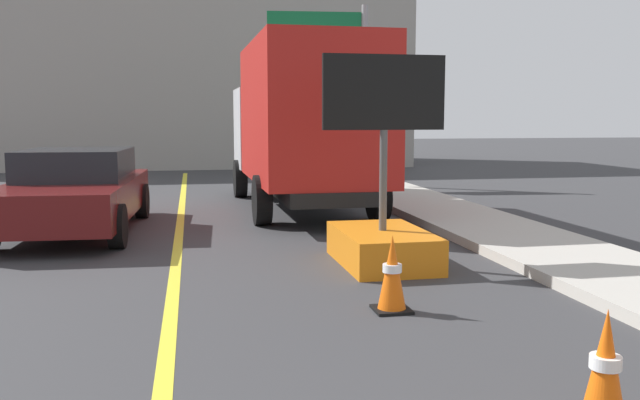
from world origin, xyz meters
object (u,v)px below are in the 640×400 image
object	(u,v)px
pickup_car	(75,191)
traffic_cone_mid_lane	(392,274)
box_truck	(303,123)
traffic_cone_near_sign	(605,371)
arrow_board_trailer	(383,228)
highway_guide_sign	(337,63)

from	to	relation	value
pickup_car	traffic_cone_mid_lane	bearing A→B (deg)	-54.99
box_truck	traffic_cone_near_sign	size ratio (longest dim) A/B	8.99
arrow_board_trailer	traffic_cone_near_sign	size ratio (longest dim) A/B	3.52
arrow_board_trailer	box_truck	size ratio (longest dim) A/B	0.39
box_truck	traffic_cone_near_sign	bearing A→B (deg)	-89.04
box_truck	traffic_cone_mid_lane	xyz separation A→B (m)	(-0.34, -7.48, -1.43)
pickup_car	traffic_cone_mid_lane	size ratio (longest dim) A/B	6.19
pickup_car	traffic_cone_mid_lane	distance (m)	6.69
arrow_board_trailer	highway_guide_sign	distance (m)	10.73
arrow_board_trailer	pickup_car	xyz separation A→B (m)	(-4.34, 3.38, 0.22)
arrow_board_trailer	box_truck	world-z (taller)	box_truck
box_truck	pickup_car	distance (m)	4.77
box_truck	traffic_cone_mid_lane	distance (m)	7.62
pickup_car	highway_guide_sign	distance (m)	9.43
highway_guide_sign	traffic_cone_near_sign	xyz separation A→B (m)	(-1.58, -15.00, -3.04)
pickup_car	highway_guide_sign	world-z (taller)	highway_guide_sign
pickup_car	box_truck	bearing A→B (deg)	25.66
highway_guide_sign	traffic_cone_near_sign	bearing A→B (deg)	-96.00
arrow_board_trailer	highway_guide_sign	world-z (taller)	highway_guide_sign
pickup_car	traffic_cone_near_sign	distance (m)	9.28
arrow_board_trailer	traffic_cone_mid_lane	xyz separation A→B (m)	(-0.51, -2.10, -0.11)
traffic_cone_mid_lane	traffic_cone_near_sign	bearing A→B (deg)	-79.25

